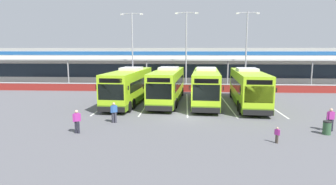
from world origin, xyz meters
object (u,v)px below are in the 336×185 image
object	(u,v)px
coach_bus_left_centre	(168,86)
lamp_post_east	(246,46)
lamp_post_centre	(186,46)
pedestrian_near_bin	(77,121)
coach_bus_leftmost	(129,86)
coach_bus_right_centre	(248,88)
pedestrian_in_dark_coat	(114,112)
coach_bus_centre	(206,87)
litter_bin	(327,128)
lamp_post_west	(132,46)
pedestrian_with_handbag	(330,119)
pedestrian_child	(277,134)

from	to	relation	value
coach_bus_left_centre	lamp_post_east	distance (m)	15.81
lamp_post_centre	pedestrian_near_bin	bearing A→B (deg)	-108.50
coach_bus_leftmost	pedestrian_near_bin	bearing A→B (deg)	-96.92
pedestrian_near_bin	coach_bus_right_centre	bearing A→B (deg)	38.14
lamp_post_east	pedestrian_near_bin	bearing A→B (deg)	-125.01
coach_bus_leftmost	pedestrian_in_dark_coat	xyz separation A→B (m)	(0.45, -8.47, -0.91)
coach_bus_centre	coach_bus_right_centre	size ratio (longest dim) A/B	1.00
coach_bus_centre	lamp_post_east	world-z (taller)	lamp_post_east
lamp_post_east	coach_bus_leftmost	bearing A→B (deg)	-141.84
coach_bus_right_centre	litter_bin	xyz separation A→B (m)	(3.13, -10.12, -1.32)
pedestrian_in_dark_coat	lamp_post_west	distance (m)	20.89
coach_bus_leftmost	coach_bus_left_centre	size ratio (longest dim) A/B	1.00
coach_bus_right_centre	pedestrian_with_handbag	world-z (taller)	coach_bus_right_centre
coach_bus_left_centre	coach_bus_centre	world-z (taller)	same
coach_bus_right_centre	lamp_post_east	world-z (taller)	lamp_post_east
pedestrian_child	lamp_post_centre	bearing A→B (deg)	103.19
pedestrian_in_dark_coat	pedestrian_near_bin	distance (m)	3.44
coach_bus_right_centre	pedestrian_in_dark_coat	xyz separation A→B (m)	(-11.99, -7.94, -0.91)
coach_bus_leftmost	coach_bus_right_centre	world-z (taller)	same
coach_bus_right_centre	pedestrian_with_handbag	distance (m)	10.00
pedestrian_with_handbag	lamp_post_west	bearing A→B (deg)	130.10
pedestrian_near_bin	coach_bus_centre	bearing A→B (deg)	50.33
coach_bus_left_centre	lamp_post_west	xyz separation A→B (m)	(-5.86, 10.93, 4.50)
coach_bus_leftmost	pedestrian_child	distance (m)	17.25
pedestrian_in_dark_coat	pedestrian_near_bin	bearing A→B (deg)	-122.15
litter_bin	pedestrian_child	bearing A→B (deg)	-152.69
pedestrian_child	lamp_post_west	world-z (taller)	lamp_post_west
coach_bus_left_centre	pedestrian_with_handbag	bearing A→B (deg)	-40.68
pedestrian_child	coach_bus_right_centre	bearing A→B (deg)	86.20
coach_bus_centre	coach_bus_right_centre	xyz separation A→B (m)	(4.25, -0.70, 0.00)
pedestrian_with_handbag	lamp_post_east	world-z (taller)	lamp_post_east
coach_bus_centre	lamp_post_west	size ratio (longest dim) A/B	1.12
coach_bus_leftmost	lamp_post_west	xyz separation A→B (m)	(-1.77, 11.58, 4.50)
pedestrian_child	litter_bin	distance (m)	4.44
pedestrian_near_bin	coach_bus_left_centre	bearing A→B (deg)	65.58
coach_bus_leftmost	pedestrian_in_dark_coat	size ratio (longest dim) A/B	7.59
lamp_post_centre	lamp_post_east	xyz separation A→B (m)	(8.56, 0.55, 0.00)
lamp_post_centre	lamp_post_west	bearing A→B (deg)	175.53
coach_bus_centre	pedestrian_in_dark_coat	bearing A→B (deg)	-131.89
pedestrian_child	lamp_post_east	xyz separation A→B (m)	(3.02, 24.19, 5.75)
pedestrian_near_bin	lamp_post_west	bearing A→B (deg)	90.98
pedestrian_near_bin	lamp_post_west	world-z (taller)	lamp_post_west
pedestrian_in_dark_coat	litter_bin	world-z (taller)	pedestrian_in_dark_coat
coach_bus_left_centre	lamp_post_centre	size ratio (longest dim) A/B	1.12
pedestrian_in_dark_coat	coach_bus_right_centre	bearing A→B (deg)	33.51
coach_bus_centre	pedestrian_in_dark_coat	size ratio (longest dim) A/B	7.59
coach_bus_leftmost	litter_bin	bearing A→B (deg)	-34.33
pedestrian_with_handbag	lamp_post_west	world-z (taller)	lamp_post_west
litter_bin	lamp_post_centre	bearing A→B (deg)	113.70
coach_bus_right_centre	lamp_post_west	world-z (taller)	lamp_post_west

